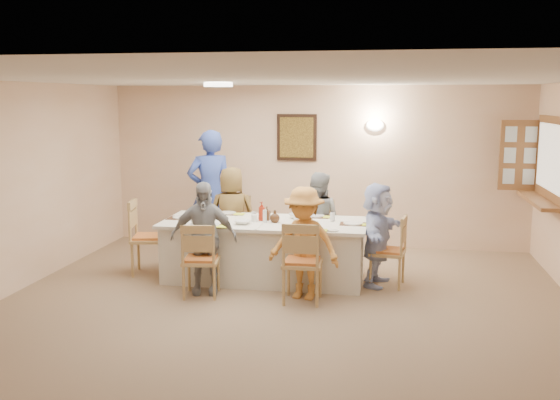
% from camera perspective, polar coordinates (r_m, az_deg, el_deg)
% --- Properties ---
extents(ground, '(7.00, 7.00, 0.00)m').
position_cam_1_polar(ground, '(6.66, -0.41, -10.96)').
color(ground, '#9D8464').
extents(room_walls, '(7.00, 7.00, 7.00)m').
position_cam_1_polar(room_walls, '(6.29, -0.42, 2.09)').
color(room_walls, beige).
rests_on(room_walls, ground).
extents(wall_picture, '(0.62, 0.05, 0.72)m').
position_cam_1_polar(wall_picture, '(9.73, 1.54, 5.74)').
color(wall_picture, black).
rests_on(wall_picture, room_walls).
extents(wall_sconce, '(0.26, 0.09, 0.18)m').
position_cam_1_polar(wall_sconce, '(9.59, 8.68, 6.78)').
color(wall_sconce, white).
rests_on(wall_sconce, room_walls).
extents(ceiling_light, '(0.36, 0.36, 0.05)m').
position_cam_1_polar(ceiling_light, '(7.93, -5.67, 10.46)').
color(ceiling_light, white).
rests_on(ceiling_light, room_walls).
extents(serving_hatch, '(0.06, 1.50, 1.15)m').
position_cam_1_polar(serving_hatch, '(8.83, 23.63, 3.30)').
color(serving_hatch, '#8F5E34').
rests_on(serving_hatch, room_walls).
extents(hatch_sill, '(0.30, 1.50, 0.05)m').
position_cam_1_polar(hatch_sill, '(8.86, 22.65, -0.05)').
color(hatch_sill, '#8F5E34').
rests_on(hatch_sill, room_walls).
extents(shutter_door, '(0.55, 0.04, 1.00)m').
position_cam_1_polar(shutter_door, '(9.51, 21.05, 3.83)').
color(shutter_door, '#8F5E34').
rests_on(shutter_door, room_walls).
extents(dining_table, '(2.58, 1.09, 0.76)m').
position_cam_1_polar(dining_table, '(8.00, -1.41, -4.61)').
color(dining_table, silver).
rests_on(dining_table, ground).
extents(chair_back_left, '(0.46, 0.46, 0.93)m').
position_cam_1_polar(chair_back_left, '(8.87, -4.19, -2.68)').
color(chair_back_left, tan).
rests_on(chair_back_left, ground).
extents(chair_back_right, '(0.44, 0.44, 0.91)m').
position_cam_1_polar(chair_back_right, '(8.67, 3.54, -3.04)').
color(chair_back_right, tan).
rests_on(chair_back_right, ground).
extents(chair_front_left, '(0.48, 0.48, 0.89)m').
position_cam_1_polar(chair_front_left, '(7.38, -7.24, -5.35)').
color(chair_front_left, tan).
rests_on(chair_front_left, ground).
extents(chair_front_right, '(0.46, 0.46, 0.95)m').
position_cam_1_polar(chair_front_right, '(7.12, 2.07, -5.60)').
color(chair_front_right, tan).
rests_on(chair_front_right, ground).
extents(chair_left_end, '(0.56, 0.56, 0.99)m').
position_cam_1_polar(chair_left_end, '(8.41, -11.83, -3.31)').
color(chair_left_end, tan).
rests_on(chair_left_end, ground).
extents(chair_right_end, '(0.48, 0.48, 0.89)m').
position_cam_1_polar(chair_right_end, '(7.84, 9.80, -4.57)').
color(chair_right_end, tan).
rests_on(chair_right_end, ground).
extents(diner_back_left, '(0.79, 0.62, 1.37)m').
position_cam_1_polar(diner_back_left, '(8.72, -4.40, -1.42)').
color(diner_back_left, brown).
rests_on(diner_back_left, ground).
extents(diner_back_right, '(0.83, 0.75, 1.32)m').
position_cam_1_polar(diner_back_right, '(8.51, 3.46, -1.86)').
color(diner_back_right, '#92969D').
rests_on(diner_back_right, ground).
extents(diner_front_left, '(0.90, 0.59, 1.34)m').
position_cam_1_polar(diner_front_left, '(7.44, -7.00, -3.45)').
color(diner_front_left, '#9A9BA0').
rests_on(diner_front_left, ground).
extents(diner_front_right, '(1.04, 0.82, 1.31)m').
position_cam_1_polar(diner_front_right, '(7.19, 2.21, -3.97)').
color(diner_front_right, gold).
rests_on(diner_front_right, ground).
extents(diner_right_end, '(1.34, 0.85, 1.29)m').
position_cam_1_polar(diner_right_end, '(7.79, 8.89, -3.12)').
color(diner_right_end, '#C5D2FF').
rests_on(diner_right_end, ground).
extents(caregiver, '(1.04, 0.99, 1.85)m').
position_cam_1_polar(caregiver, '(9.24, -6.40, 0.67)').
color(caregiver, '#364EAE').
rests_on(caregiver, ground).
extents(placemat_fl, '(0.37, 0.27, 0.01)m').
position_cam_1_polar(placemat_fl, '(7.66, -6.45, -2.36)').
color(placemat_fl, '#472B19').
rests_on(placemat_fl, dining_table).
extents(plate_fl, '(0.25, 0.25, 0.02)m').
position_cam_1_polar(plate_fl, '(7.66, -6.45, -2.29)').
color(plate_fl, white).
rests_on(plate_fl, dining_table).
extents(napkin_fl, '(0.15, 0.15, 0.01)m').
position_cam_1_polar(napkin_fl, '(7.56, -5.25, -2.44)').
color(napkin_fl, '#D8E830').
rests_on(napkin_fl, dining_table).
extents(placemat_fr, '(0.35, 0.26, 0.01)m').
position_cam_1_polar(placemat_fr, '(7.42, 2.49, -2.70)').
color(placemat_fr, '#472B19').
rests_on(placemat_fr, dining_table).
extents(plate_fr, '(0.26, 0.26, 0.02)m').
position_cam_1_polar(plate_fr, '(7.41, 2.49, -2.63)').
color(plate_fr, white).
rests_on(plate_fr, dining_table).
extents(napkin_fr, '(0.14, 0.14, 0.01)m').
position_cam_1_polar(napkin_fr, '(7.35, 3.83, -2.78)').
color(napkin_fr, '#D8E830').
rests_on(napkin_fr, dining_table).
extents(placemat_bl, '(0.34, 0.26, 0.01)m').
position_cam_1_polar(placemat_bl, '(8.46, -4.85, -1.23)').
color(placemat_bl, '#472B19').
rests_on(placemat_bl, dining_table).
extents(plate_bl, '(0.23, 0.23, 0.01)m').
position_cam_1_polar(plate_bl, '(8.45, -4.85, -1.17)').
color(plate_bl, white).
rests_on(plate_bl, dining_table).
extents(napkin_bl, '(0.14, 0.14, 0.01)m').
position_cam_1_polar(napkin_bl, '(8.36, -3.74, -1.29)').
color(napkin_bl, '#D8E830').
rests_on(napkin_bl, dining_table).
extents(placemat_br, '(0.37, 0.28, 0.01)m').
position_cam_1_polar(placemat_br, '(8.23, 3.26, -1.50)').
color(placemat_br, '#472B19').
rests_on(placemat_br, dining_table).
extents(plate_br, '(0.24, 0.24, 0.01)m').
position_cam_1_polar(plate_br, '(8.23, 3.26, -1.43)').
color(plate_br, white).
rests_on(plate_br, dining_table).
extents(napkin_br, '(0.14, 0.14, 0.01)m').
position_cam_1_polar(napkin_br, '(8.16, 4.47, -1.56)').
color(napkin_br, '#D8E830').
rests_on(napkin_br, dining_table).
extents(placemat_le, '(0.36, 0.26, 0.01)m').
position_cam_1_polar(placemat_le, '(8.20, -8.98, -1.64)').
color(placemat_le, '#472B19').
rests_on(placemat_le, dining_table).
extents(plate_le, '(0.24, 0.24, 0.01)m').
position_cam_1_polar(plate_le, '(8.20, -8.98, -1.57)').
color(plate_le, white).
rests_on(plate_le, dining_table).
extents(napkin_le, '(0.15, 0.15, 0.01)m').
position_cam_1_polar(napkin_le, '(8.10, -7.89, -1.70)').
color(napkin_le, '#D8E830').
rests_on(napkin_le, dining_table).
extents(placemat_re, '(0.32, 0.24, 0.01)m').
position_cam_1_polar(placemat_re, '(7.78, 6.70, -2.19)').
color(placemat_re, '#472B19').
rests_on(placemat_re, dining_table).
extents(plate_re, '(0.24, 0.24, 0.02)m').
position_cam_1_polar(plate_re, '(7.78, 6.70, -2.12)').
color(plate_re, white).
rests_on(plate_re, dining_table).
extents(napkin_re, '(0.13, 0.13, 0.01)m').
position_cam_1_polar(napkin_re, '(7.72, 8.01, -2.25)').
color(napkin_re, '#D8E830').
rests_on(napkin_re, dining_table).
extents(teacup_a, '(0.18, 0.18, 0.09)m').
position_cam_1_polar(teacup_a, '(7.82, -7.76, -1.82)').
color(teacup_a, white).
rests_on(teacup_a, dining_table).
extents(teacup_b, '(0.12, 0.12, 0.08)m').
position_cam_1_polar(teacup_b, '(8.33, 1.69, -1.11)').
color(teacup_b, white).
rests_on(teacup_b, dining_table).
extents(bowl_a, '(0.25, 0.25, 0.05)m').
position_cam_1_polar(bowl_a, '(7.75, -3.43, -2.03)').
color(bowl_a, white).
rests_on(bowl_a, dining_table).
extents(bowl_b, '(0.35, 0.35, 0.06)m').
position_cam_1_polar(bowl_b, '(8.10, 1.54, -1.46)').
color(bowl_b, white).
rests_on(bowl_b, dining_table).
extents(condiment_ketchup, '(0.16, 0.16, 0.24)m').
position_cam_1_polar(condiment_ketchup, '(7.94, -1.68, -1.03)').
color(condiment_ketchup, '#A2220D').
rests_on(condiment_ketchup, dining_table).
extents(condiment_brown, '(0.10, 0.10, 0.18)m').
position_cam_1_polar(condiment_brown, '(7.96, -1.22, -1.23)').
color(condiment_brown, '#3D2210').
rests_on(condiment_brown, dining_table).
extents(condiment_malt, '(0.14, 0.14, 0.16)m').
position_cam_1_polar(condiment_malt, '(7.82, -0.48, -1.50)').
color(condiment_malt, '#3D2210').
rests_on(condiment_malt, dining_table).
extents(drinking_glass, '(0.07, 0.07, 0.10)m').
position_cam_1_polar(drinking_glass, '(7.99, -2.41, -1.44)').
color(drinking_glass, silver).
rests_on(drinking_glass, dining_table).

